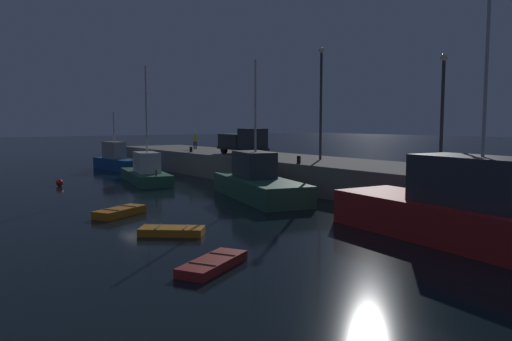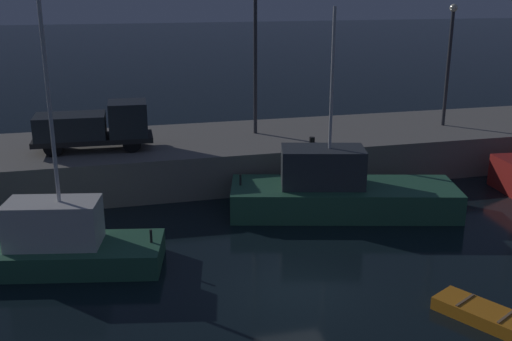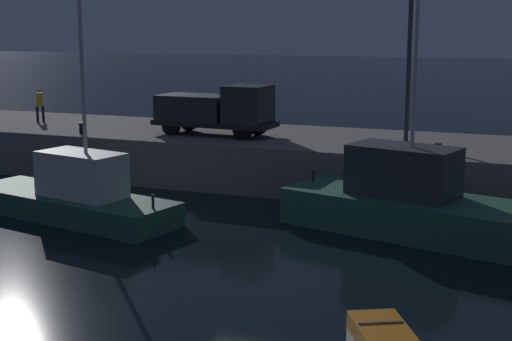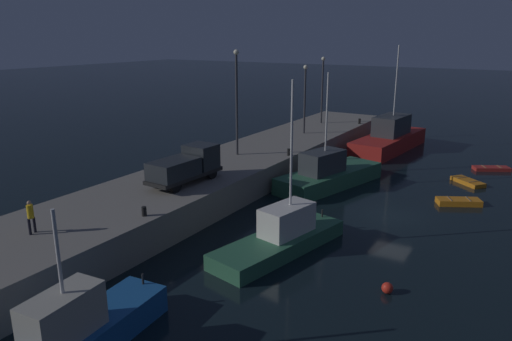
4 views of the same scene
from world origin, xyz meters
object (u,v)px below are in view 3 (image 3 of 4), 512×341
Objects in this scene: utility_truck at (217,110)px; bollard_central at (438,151)px; fishing_trawler_red at (422,206)px; fishing_boat_orange at (74,196)px; bollard_west at (82,128)px; dockworker at (40,103)px; lamp_post_west at (410,27)px.

bollard_central is (10.53, -2.42, -0.93)m from utility_truck.
fishing_trawler_red reaches higher than utility_truck.
fishing_boat_orange reaches higher than bollard_west.
utility_truck reaches higher than bollard_west.
fishing_boat_orange is (-12.65, -2.55, -0.15)m from fishing_trawler_red.
utility_truck is at bearing 150.26° from fishing_trawler_red.
dockworker is (-10.99, 1.12, -0.21)m from utility_truck.
fishing_trawler_red is 1.82× the size of utility_truck.
dockworker reaches higher than bollard_west.
lamp_post_west reaches higher than bollard_central.
fishing_trawler_red is at bearing -13.54° from bollard_west.
fishing_trawler_red is 12.91m from fishing_boat_orange.
fishing_boat_orange is 14.13m from bollard_central.
lamp_post_west reaches higher than bollard_west.
fishing_boat_orange is 17.87× the size of bollard_west.
lamp_post_west is 16.07× the size of bollard_west.
fishing_trawler_red is 18.56× the size of bollard_central.
bollard_west is (-4.10, 6.58, 1.54)m from fishing_boat_orange.
utility_truck is (2.08, 8.58, 2.49)m from fishing_boat_orange.
bollard_central reaches higher than bollard_west.
dockworker is at bearing 174.20° from utility_truck.
utility_truck is at bearing 76.36° from fishing_boat_orange.
bollard_west is (-14.76, -3.50, -4.76)m from lamp_post_west.
bollard_west is at bearing 121.91° from fishing_boat_orange.
fishing_boat_orange is at bearing -47.44° from dockworker.
fishing_boat_orange reaches higher than fishing_trawler_red.
fishing_boat_orange is 15.97m from lamp_post_west.
fishing_trawler_red is at bearing -18.36° from dockworker.
lamp_post_west is 15.04× the size of bollard_central.
bollard_west is (-6.18, -2.00, -0.95)m from utility_truck.
lamp_post_west is 1.47× the size of utility_truck.
fishing_boat_orange is 7.90m from bollard_west.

